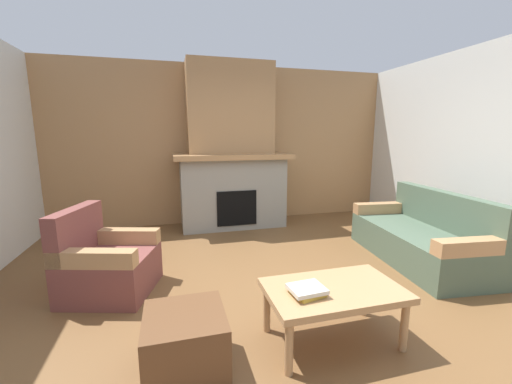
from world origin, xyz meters
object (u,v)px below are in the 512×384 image
object	(u,v)px
coffee_table	(333,294)
couch	(422,238)
fireplace	(232,157)
armchair	(106,264)
ottoman	(185,342)

from	to	relation	value
coffee_table	couch	bearing A→B (deg)	31.36
fireplace	coffee_table	xyz separation A→B (m)	(0.13, -3.27, -0.79)
armchair	coffee_table	bearing A→B (deg)	-35.36
fireplace	armchair	bearing A→B (deg)	-129.40
armchair	coffee_table	world-z (taller)	armchair
fireplace	ottoman	distance (m)	3.56
armchair	fireplace	bearing A→B (deg)	50.60
fireplace	couch	distance (m)	3.04
couch	ottoman	xyz separation A→B (m)	(-2.91, -1.14, -0.09)
fireplace	couch	world-z (taller)	fireplace
fireplace	armchair	size ratio (longest dim) A/B	2.86
armchair	ottoman	size ratio (longest dim) A/B	1.81
coffee_table	ottoman	distance (m)	1.09
couch	fireplace	bearing A→B (deg)	132.29
coffee_table	ottoman	world-z (taller)	coffee_table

